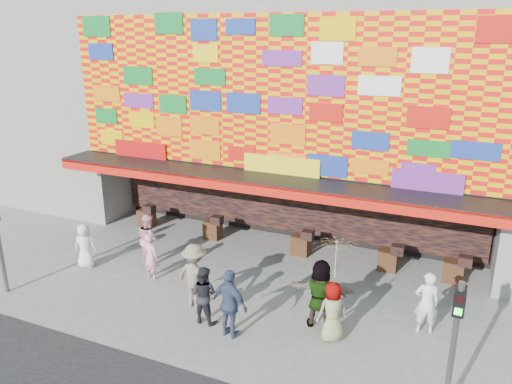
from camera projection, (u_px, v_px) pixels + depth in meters
ground at (213, 312)px, 13.92m from camera, size 90.00×90.00×0.00m
shop_building at (310, 91)px, 19.43m from camera, size 15.20×9.40×10.00m
neighbor_left at (52, 63)px, 24.05m from camera, size 11.00×8.00×12.00m
signal_right at (455, 335)px, 9.65m from camera, size 0.22×0.20×3.00m
ped_a at (85, 246)px, 16.37m from camera, size 0.85×0.69×1.50m
ped_b at (151, 256)px, 15.60m from camera, size 0.61×0.46×1.51m
ped_c at (204, 295)px, 13.23m from camera, size 0.80×0.63×1.60m
ped_d at (195, 276)px, 13.93m from camera, size 1.32×0.89×1.89m
ped_e at (230, 304)px, 12.53m from camera, size 1.17×0.72×1.85m
ped_f at (320, 294)px, 13.00m from camera, size 1.81×0.83×1.88m
ped_g at (332, 312)px, 12.43m from camera, size 0.92×0.87×1.59m
ped_h at (427, 303)px, 12.74m from camera, size 0.71×0.56×1.70m
ped_i at (149, 239)px, 16.58m from camera, size 1.08×1.05×1.75m
parasol at (335, 260)px, 11.99m from camera, size 1.31×1.33×2.00m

